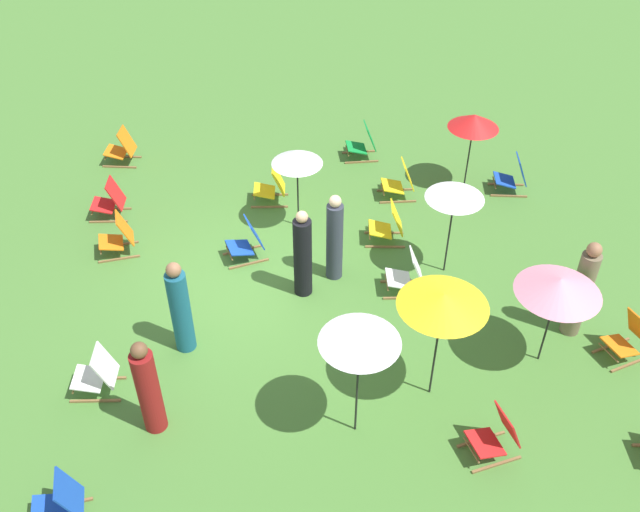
{
  "coord_description": "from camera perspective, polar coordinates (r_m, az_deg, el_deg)",
  "views": [
    {
      "loc": [
        9.47,
        0.11,
        8.34
      ],
      "look_at": [
        0.0,
        1.2,
        0.5
      ],
      "focal_mm": 39.19,
      "sensor_mm": 36.0,
      "label": 1
    }
  ],
  "objects": [
    {
      "name": "deckchair_11",
      "position": [
        14.59,
        6.56,
        6.04
      ],
      "size": [
        0.51,
        0.78,
        0.83
      ],
      "rotation": [
        0.0,
        0.0,
        -0.04
      ],
      "color": "olive",
      "rests_on": "ground"
    },
    {
      "name": "person_2",
      "position": [
        12.19,
        1.2,
        1.38
      ],
      "size": [
        0.35,
        0.35,
        1.74
      ],
      "rotation": [
        0.0,
        0.0,
        3.35
      ],
      "color": "#333847",
      "rests_on": "ground"
    },
    {
      "name": "person_4",
      "position": [
        11.83,
        20.55,
        -2.7
      ],
      "size": [
        0.44,
        0.44,
        1.84
      ],
      "rotation": [
        0.0,
        0.0,
        2.36
      ],
      "color": "#72664C",
      "rests_on": "ground"
    },
    {
      "name": "person_3",
      "position": [
        10.09,
        -13.85,
        -10.51
      ],
      "size": [
        0.36,
        0.36,
        1.7
      ],
      "rotation": [
        0.0,
        0.0,
        1.48
      ],
      "color": "maroon",
      "rests_on": "ground"
    },
    {
      "name": "deckchair_7",
      "position": [
        9.85,
        -20.44,
        -18.45
      ],
      "size": [
        0.57,
        0.81,
        0.83
      ],
      "rotation": [
        0.0,
        0.0,
        0.13
      ],
      "color": "olive",
      "rests_on": "ground"
    },
    {
      "name": "deckchair_14",
      "position": [
        14.54,
        -16.77,
        4.33
      ],
      "size": [
        0.54,
        0.8,
        0.83
      ],
      "rotation": [
        0.0,
        0.0,
        -0.08
      ],
      "color": "olive",
      "rests_on": "ground"
    },
    {
      "name": "umbrella_4",
      "position": [
        10.74,
        18.95,
        -2.31
      ],
      "size": [
        1.28,
        1.28,
        1.7
      ],
      "color": "black",
      "rests_on": "ground"
    },
    {
      "name": "deckchair_8",
      "position": [
        12.07,
        23.92,
        -6.18
      ],
      "size": [
        0.68,
        0.87,
        0.83
      ],
      "rotation": [
        0.0,
        0.0,
        0.3
      ],
      "color": "olive",
      "rests_on": "ground"
    },
    {
      "name": "person_0",
      "position": [
        11.07,
        -11.33,
        -4.28
      ],
      "size": [
        0.42,
        0.42,
        1.74
      ],
      "rotation": [
        0.0,
        0.0,
        2.78
      ],
      "color": "#195972",
      "rests_on": "ground"
    },
    {
      "name": "umbrella_2",
      "position": [
        8.96,
        3.27,
        -6.63
      ],
      "size": [
        1.09,
        1.09,
        2.01
      ],
      "color": "black",
      "rests_on": "ground"
    },
    {
      "name": "deckchair_10",
      "position": [
        13.52,
        -16.14,
        1.52
      ],
      "size": [
        0.58,
        0.82,
        0.83
      ],
      "rotation": [
        0.0,
        0.0,
        0.14
      ],
      "color": "olive",
      "rests_on": "ground"
    },
    {
      "name": "deckchair_3",
      "position": [
        16.24,
        -15.88,
        8.46
      ],
      "size": [
        0.6,
        0.83,
        0.83
      ],
      "rotation": [
        0.0,
        0.0,
        -0.18
      ],
      "color": "olive",
      "rests_on": "ground"
    },
    {
      "name": "umbrella_3",
      "position": [
        9.57,
        10.04,
        -3.57
      ],
      "size": [
        1.27,
        1.27,
        2.01
      ],
      "color": "black",
      "rests_on": "ground"
    },
    {
      "name": "deckchair_4",
      "position": [
        12.26,
        7.17,
        -1.51
      ],
      "size": [
        0.54,
        0.8,
        0.83
      ],
      "rotation": [
        0.0,
        0.0,
        -0.08
      ],
      "color": "olive",
      "rests_on": "ground"
    },
    {
      "name": "deckchair_5",
      "position": [
        14.38,
        -3.97,
        5.67
      ],
      "size": [
        0.54,
        0.8,
        0.83
      ],
      "rotation": [
        0.0,
        0.0,
        -0.09
      ],
      "color": "olive",
      "rests_on": "ground"
    },
    {
      "name": "umbrella_0",
      "position": [
        12.0,
        10.98,
        5.07
      ],
      "size": [
        1.01,
        1.01,
        1.82
      ],
      "color": "black",
      "rests_on": "ground"
    },
    {
      "name": "deckchair_6",
      "position": [
        10.16,
        14.18,
        -14.02
      ],
      "size": [
        0.63,
        0.84,
        0.83
      ],
      "rotation": [
        0.0,
        0.0,
        0.21
      ],
      "color": "olive",
      "rests_on": "ground"
    },
    {
      "name": "umbrella_5",
      "position": [
        13.02,
        -1.89,
        8.08
      ],
      "size": [
        0.96,
        0.96,
        1.72
      ],
      "color": "black",
      "rests_on": "ground"
    },
    {
      "name": "person_1",
      "position": [
        11.86,
        -1.42,
        0.03
      ],
      "size": [
        0.38,
        0.38,
        1.73
      ],
      "rotation": [
        0.0,
        0.0,
        3.35
      ],
      "color": "black",
      "rests_on": "ground"
    },
    {
      "name": "deckchair_0",
      "position": [
        12.95,
        -5.97,
        1.18
      ],
      "size": [
        0.65,
        0.85,
        0.83
      ],
      "rotation": [
        0.0,
        0.0,
        0.25
      ],
      "color": "olive",
      "rests_on": "ground"
    },
    {
      "name": "deckchair_9",
      "position": [
        15.22,
        15.46,
        6.29
      ],
      "size": [
        0.6,
        0.83,
        0.83
      ],
      "rotation": [
        0.0,
        0.0,
        -0.17
      ],
      "color": "olive",
      "rests_on": "ground"
    },
    {
      "name": "deckchair_2",
      "position": [
        11.06,
        -17.72,
        -9.17
      ],
      "size": [
        0.54,
        0.8,
        0.83
      ],
      "rotation": [
        0.0,
        0.0,
        -0.09
      ],
      "color": "olive",
      "rests_on": "ground"
    },
    {
      "name": "umbrella_1",
      "position": [
        14.62,
        12.47,
        10.69
      ],
      "size": [
        1.04,
        1.04,
        1.68
      ],
      "color": "black",
      "rests_on": "ground"
    },
    {
      "name": "deckchair_13",
      "position": [
        15.86,
        3.54,
        9.18
      ],
      "size": [
        0.48,
        0.76,
        0.83
      ],
      "rotation": [
        0.0,
        0.0,
        -0.01
      ],
      "color": "olive",
      "rests_on": "ground"
    },
    {
      "name": "ground_plane",
      "position": [
        12.62,
        -5.42,
        -2.15
      ],
      "size": [
        40.0,
        40.0,
        0.0
      ],
      "primitive_type": "plane",
      "color": "#477A33"
    },
    {
      "name": "deckchair_12",
      "position": [
        13.34,
        5.61,
        2.52
      ],
      "size": [
        0.57,
        0.82,
        0.83
      ],
      "rotation": [
        0.0,
        0.0,
        -0.13
      ],
      "color": "olive",
      "rests_on": "ground"
    }
  ]
}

